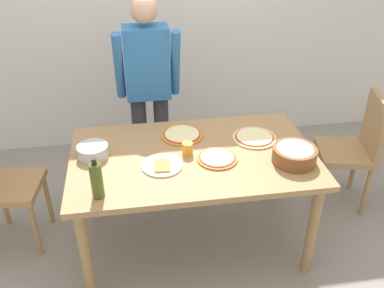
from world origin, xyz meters
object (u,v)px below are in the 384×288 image
object	(u,v)px
person_cook	(148,86)
pizza_raw_on_board	(254,138)
mixing_bowl_steel	(93,151)
pizza_cooked_on_tray	(217,158)
chair_wooden_right	(355,145)
pizza_second_cooked	(182,135)
cup_orange	(188,149)
dining_table	(193,166)
olive_oil_bottle	(97,180)
popcorn_bowl	(295,153)
plate_with_slice	(162,165)

from	to	relation	value
person_cook	pizza_raw_on_board	size ratio (longest dim) A/B	5.32
pizza_raw_on_board	mixing_bowl_steel	size ratio (longest dim) A/B	1.52
pizza_raw_on_board	pizza_cooked_on_tray	world-z (taller)	same
chair_wooden_right	pizza_cooked_on_tray	distance (m)	1.25
pizza_second_cooked	pizza_cooked_on_tray	bearing A→B (deg)	-61.26
cup_orange	pizza_raw_on_board	bearing A→B (deg)	14.30
dining_table	pizza_raw_on_board	xyz separation A→B (m)	(0.45, 0.13, 0.10)
olive_oil_bottle	popcorn_bowl	bearing A→B (deg)	7.93
person_cook	plate_with_slice	world-z (taller)	person_cook
chair_wooden_right	popcorn_bowl	bearing A→B (deg)	-147.28
pizza_cooked_on_tray	olive_oil_bottle	xyz separation A→B (m)	(-0.74, -0.27, 0.10)
pizza_raw_on_board	plate_with_slice	world-z (taller)	plate_with_slice
dining_table	cup_orange	bearing A→B (deg)	165.16
mixing_bowl_steel	olive_oil_bottle	size ratio (longest dim) A/B	0.78
mixing_bowl_steel	olive_oil_bottle	xyz separation A→B (m)	(0.05, -0.43, 0.07)
olive_oil_bottle	cup_orange	world-z (taller)	olive_oil_bottle
mixing_bowl_steel	chair_wooden_right	bearing A→B (deg)	5.48
pizza_raw_on_board	olive_oil_bottle	distance (m)	1.16
mixing_bowl_steel	olive_oil_bottle	bearing A→B (deg)	-83.68
plate_with_slice	pizza_raw_on_board	bearing A→B (deg)	19.91
pizza_second_cooked	plate_with_slice	size ratio (longest dim) A/B	1.14
dining_table	pizza_raw_on_board	size ratio (longest dim) A/B	5.26
dining_table	popcorn_bowl	world-z (taller)	popcorn_bowl
dining_table	cup_orange	distance (m)	0.14
person_cook	pizza_cooked_on_tray	bearing A→B (deg)	-65.85
dining_table	pizza_cooked_on_tray	size ratio (longest dim) A/B	6.11
person_cook	pizza_raw_on_board	xyz separation A→B (m)	(0.69, -0.62, -0.17)
chair_wooden_right	popcorn_bowl	world-z (taller)	chair_wooden_right
chair_wooden_right	pizza_second_cooked	world-z (taller)	chair_wooden_right
pizza_second_cooked	mixing_bowl_steel	distance (m)	0.63
person_cook	popcorn_bowl	xyz separation A→B (m)	(0.85, -0.94, -0.12)
pizza_raw_on_board	person_cook	bearing A→B (deg)	137.80
pizza_cooked_on_tray	mixing_bowl_steel	distance (m)	0.81
pizza_second_cooked	olive_oil_bottle	bearing A→B (deg)	-132.81
pizza_second_cooked	popcorn_bowl	bearing A→B (deg)	-33.25
mixing_bowl_steel	cup_orange	world-z (taller)	cup_orange
dining_table	pizza_cooked_on_tray	distance (m)	0.19
olive_oil_bottle	pizza_second_cooked	bearing A→B (deg)	47.19
plate_with_slice	cup_orange	xyz separation A→B (m)	(0.18, 0.12, 0.03)
popcorn_bowl	cup_orange	distance (m)	0.68
chair_wooden_right	pizza_cooked_on_tray	xyz separation A→B (m)	(-1.18, -0.35, 0.23)
dining_table	pizza_cooked_on_tray	world-z (taller)	pizza_cooked_on_tray
pizza_second_cooked	cup_orange	bearing A→B (deg)	-89.10
person_cook	chair_wooden_right	world-z (taller)	person_cook
chair_wooden_right	pizza_cooked_on_tray	world-z (taller)	chair_wooden_right
pizza_raw_on_board	pizza_second_cooked	size ratio (longest dim) A/B	1.03
dining_table	plate_with_slice	xyz separation A→B (m)	(-0.21, -0.11, 0.10)
chair_wooden_right	person_cook	bearing A→B (deg)	162.53
pizza_raw_on_board	plate_with_slice	xyz separation A→B (m)	(-0.67, -0.24, -0.00)
person_cook	pizza_cooked_on_tray	distance (m)	0.94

